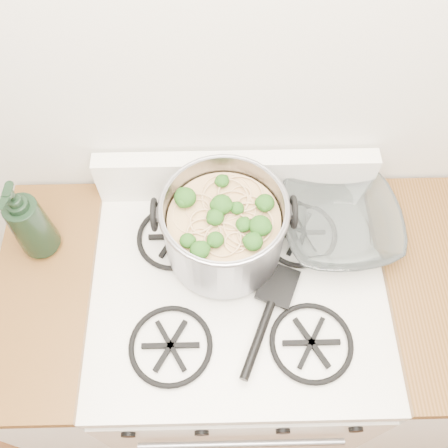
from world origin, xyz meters
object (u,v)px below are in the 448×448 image
spatula (278,284)px  glass_bowl (338,227)px  bottle (27,220)px  gas_range (235,344)px  stock_pot (224,229)px

spatula → glass_bowl: bearing=65.1°
spatula → glass_bowl: glass_bowl is taller
glass_bowl → bottle: (-0.79, -0.03, 0.11)m
glass_bowl → gas_range: bearing=-149.6°
gas_range → bottle: bearing=165.8°
glass_bowl → bottle: size_ratio=0.48×
gas_range → glass_bowl: glass_bowl is taller
gas_range → stock_pot: size_ratio=2.71×
gas_range → glass_bowl: 0.59m
gas_range → stock_pot: 0.60m
spatula → bottle: bottle is taller
glass_bowl → bottle: bottle is taller
gas_range → spatula: (0.10, 0.00, 0.50)m
gas_range → spatula: bearing=0.1°
gas_range → bottle: 0.81m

